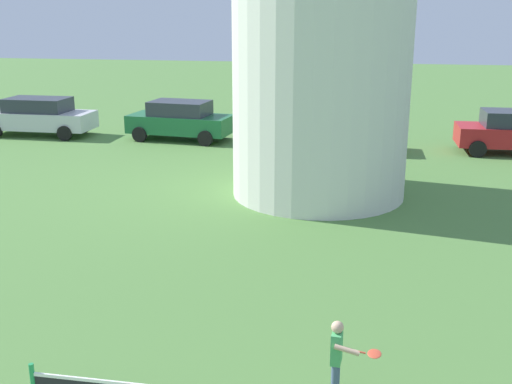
% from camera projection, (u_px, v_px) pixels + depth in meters
% --- Properties ---
extents(player_far, '(0.67, 0.50, 1.11)m').
position_uv_depth(player_far, '(338.00, 354.00, 8.28)').
color(player_far, slate).
rests_on(player_far, ground_plane).
extents(parked_car_silver, '(4.50, 1.88, 1.56)m').
position_uv_depth(parked_car_silver, '(39.00, 116.00, 25.80)').
color(parked_car_silver, silver).
rests_on(parked_car_silver, ground_plane).
extents(parked_car_green, '(4.25, 2.24, 1.56)m').
position_uv_depth(parked_car_green, '(180.00, 120.00, 24.91)').
color(parked_car_green, '#1E6638').
rests_on(parked_car_green, ground_plane).
extents(parked_car_mustard, '(3.99, 1.93, 1.56)m').
position_uv_depth(parked_car_mustard, '(336.00, 128.00, 23.11)').
color(parked_car_mustard, '#999919').
rests_on(parked_car_mustard, ground_plane).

